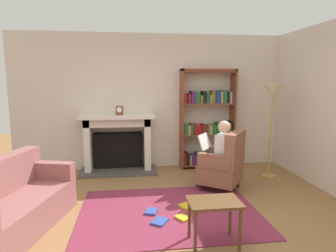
# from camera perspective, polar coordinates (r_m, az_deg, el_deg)

# --- Properties ---
(ground) EXTENTS (14.00, 14.00, 0.00)m
(ground) POSITION_cam_1_polar(r_m,az_deg,el_deg) (3.89, 0.88, -18.25)
(ground) COLOR olive
(back_wall) EXTENTS (5.60, 0.10, 2.70)m
(back_wall) POSITION_cam_1_polar(r_m,az_deg,el_deg) (6.02, -2.62, 4.73)
(back_wall) COLOR beige
(back_wall) RESTS_ON ground
(side_wall_right) EXTENTS (0.10, 5.20, 2.70)m
(side_wall_right) POSITION_cam_1_polar(r_m,az_deg,el_deg) (5.66, 26.50, 3.58)
(side_wall_right) COLOR beige
(side_wall_right) RESTS_ON ground
(area_rug) EXTENTS (2.40, 1.80, 0.01)m
(area_rug) POSITION_cam_1_polar(r_m,az_deg,el_deg) (4.16, 0.25, -16.33)
(area_rug) COLOR maroon
(area_rug) RESTS_ON ground
(fireplace) EXTENTS (1.46, 0.64, 1.13)m
(fireplace) POSITION_cam_1_polar(r_m,az_deg,el_deg) (5.86, -9.67, -2.96)
(fireplace) COLOR #4C4742
(fireplace) RESTS_ON ground
(mantel_clock) EXTENTS (0.14, 0.14, 0.17)m
(mantel_clock) POSITION_cam_1_polar(r_m,az_deg,el_deg) (5.66, -9.42, 2.99)
(mantel_clock) COLOR brown
(mantel_clock) RESTS_ON fireplace
(bookshelf) EXTENTS (1.11, 0.32, 2.01)m
(bookshelf) POSITION_cam_1_polar(r_m,az_deg,el_deg) (6.04, 7.80, 0.82)
(bookshelf) COLOR brown
(bookshelf) RESTS_ON ground
(armchair_reading) EXTENTS (0.88, 0.88, 0.97)m
(armchair_reading) POSITION_cam_1_polar(r_m,az_deg,el_deg) (4.91, 10.82, -7.30)
(armchair_reading) COLOR #331E14
(armchair_reading) RESTS_ON ground
(seated_reader) EXTENTS (0.59, 0.56, 1.14)m
(seated_reader) POSITION_cam_1_polar(r_m,az_deg,el_deg) (4.90, 9.58, -4.94)
(seated_reader) COLOR silver
(seated_reader) RESTS_ON ground
(sofa_floral) EXTENTS (1.13, 1.83, 0.85)m
(sofa_floral) POSITION_cam_1_polar(r_m,az_deg,el_deg) (3.99, -28.22, -13.58)
(sofa_floral) COLOR #945957
(sofa_floral) RESTS_ON ground
(side_table) EXTENTS (0.56, 0.39, 0.50)m
(side_table) POSITION_cam_1_polar(r_m,az_deg,el_deg) (3.30, 8.95, -15.48)
(side_table) COLOR brown
(side_table) RESTS_ON ground
(scattered_books) EXTENTS (0.71, 0.66, 0.03)m
(scattered_books) POSITION_cam_1_polar(r_m,az_deg,el_deg) (4.05, 0.39, -16.70)
(scattered_books) COLOR #334CA5
(scattered_books) RESTS_ON area_rug
(floor_lamp) EXTENTS (0.32, 0.32, 1.71)m
(floor_lamp) POSITION_cam_1_polar(r_m,az_deg,el_deg) (5.60, 19.62, 4.92)
(floor_lamp) COLOR #B7933F
(floor_lamp) RESTS_ON ground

